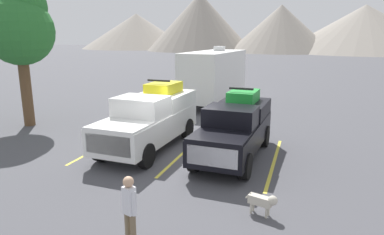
# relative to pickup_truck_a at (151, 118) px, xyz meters

# --- Properties ---
(ground_plane) EXTENTS (240.00, 240.00, 0.00)m
(ground_plane) POSITION_rel_pickup_truck_a_xyz_m (1.55, -0.72, -1.25)
(ground_plane) COLOR #47474C
(pickup_truck_a) EXTENTS (2.40, 5.77, 2.73)m
(pickup_truck_a) POSITION_rel_pickup_truck_a_xyz_m (0.00, 0.00, 0.00)
(pickup_truck_a) COLOR white
(pickup_truck_a) RESTS_ON ground
(pickup_truck_b) EXTENTS (2.26, 5.47, 2.56)m
(pickup_truck_b) POSITION_rel_pickup_truck_a_xyz_m (3.55, 0.02, -0.08)
(pickup_truck_b) COLOR black
(pickup_truck_b) RESTS_ON ground
(lot_stripe_a) EXTENTS (0.12, 5.50, 0.01)m
(lot_stripe_a) POSITION_rel_pickup_truck_a_xyz_m (-1.99, -0.23, -1.25)
(lot_stripe_a) COLOR gold
(lot_stripe_a) RESTS_ON ground
(lot_stripe_b) EXTENTS (0.12, 5.50, 0.01)m
(lot_stripe_b) POSITION_rel_pickup_truck_a_xyz_m (1.55, -0.23, -1.25)
(lot_stripe_b) COLOR gold
(lot_stripe_b) RESTS_ON ground
(lot_stripe_c) EXTENTS (0.12, 5.50, 0.01)m
(lot_stripe_c) POSITION_rel_pickup_truck_a_xyz_m (5.09, -0.23, -1.25)
(lot_stripe_c) COLOR gold
(lot_stripe_c) RESTS_ON ground
(camper_trailer_a) EXTENTS (3.04, 7.92, 3.82)m
(camper_trailer_a) POSITION_rel_pickup_truck_a_xyz_m (0.14, 9.54, 0.76)
(camper_trailer_a) COLOR white
(camper_trailer_a) RESTS_ON ground
(person_a) EXTENTS (0.36, 0.27, 1.71)m
(person_a) POSITION_rel_pickup_truck_a_xyz_m (2.63, -6.66, -0.26)
(person_a) COLOR #726047
(person_a) RESTS_ON ground
(dog) EXTENTS (0.86, 0.41, 0.62)m
(dog) POSITION_rel_pickup_truck_a_xyz_m (5.20, -4.28, -0.84)
(dog) COLOR beige
(dog) RESTS_ON ground
(tree_a) EXTENTS (3.33, 3.33, 7.09)m
(tree_a) POSITION_rel_pickup_truck_a_xyz_m (-7.48, 1.27, 3.74)
(tree_a) COLOR brown
(tree_a) RESTS_ON ground
(mountain_ridge) EXTENTS (152.08, 45.25, 16.11)m
(mountain_ridge) POSITION_rel_pickup_truck_a_xyz_m (12.45, 90.41, 5.36)
(mountain_ridge) COLOR gray
(mountain_ridge) RESTS_ON ground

